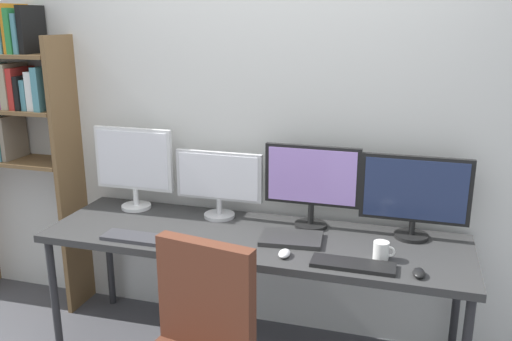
# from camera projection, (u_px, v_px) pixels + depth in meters

# --- Properties ---
(wall_back) EXTENTS (4.67, 0.10, 2.60)m
(wall_back) POSITION_uv_depth(u_px,v_px,m) (274.00, 119.00, 3.14)
(wall_back) COLOR silver
(wall_back) RESTS_ON ground_plane
(desk) EXTENTS (2.27, 0.68, 0.74)m
(desk) POSITION_uv_depth(u_px,v_px,m) (253.00, 244.00, 2.92)
(desk) COLOR #333333
(desk) RESTS_ON ground_plane
(bookshelf) EXTENTS (0.83, 0.28, 1.95)m
(bookshelf) POSITION_uv_depth(u_px,v_px,m) (5.00, 109.00, 3.43)
(bookshelf) COLOR brown
(bookshelf) RESTS_ON ground_plane
(monitor_far_left) EXTENTS (0.50, 0.18, 0.50)m
(monitor_far_left) POSITION_uv_depth(u_px,v_px,m) (134.00, 164.00, 3.25)
(monitor_far_left) COLOR silver
(monitor_far_left) RESTS_ON desk
(monitor_center_left) EXTENTS (0.52, 0.18, 0.39)m
(monitor_center_left) POSITION_uv_depth(u_px,v_px,m) (219.00, 181.00, 3.12)
(monitor_center_left) COLOR silver
(monitor_center_left) RESTS_ON desk
(monitor_center_right) EXTENTS (0.53, 0.18, 0.47)m
(monitor_center_right) POSITION_uv_depth(u_px,v_px,m) (312.00, 181.00, 2.96)
(monitor_center_right) COLOR black
(monitor_center_right) RESTS_ON desk
(monitor_far_right) EXTENTS (0.56, 0.18, 0.45)m
(monitor_far_right) POSITION_uv_depth(u_px,v_px,m) (415.00, 194.00, 2.81)
(monitor_far_right) COLOR black
(monitor_far_right) RESTS_ON desk
(keyboard_left) EXTENTS (0.40, 0.13, 0.02)m
(keyboard_left) POSITION_uv_depth(u_px,v_px,m) (139.00, 238.00, 2.85)
(keyboard_left) COLOR #38383D
(keyboard_left) RESTS_ON desk
(keyboard_right) EXTENTS (0.40, 0.13, 0.02)m
(keyboard_right) POSITION_uv_depth(u_px,v_px,m) (353.00, 265.00, 2.54)
(keyboard_right) COLOR black
(keyboard_right) RESTS_ON desk
(mouse_left_side) EXTENTS (0.06, 0.10, 0.03)m
(mouse_left_side) POSITION_uv_depth(u_px,v_px,m) (284.00, 253.00, 2.65)
(mouse_left_side) COLOR silver
(mouse_left_side) RESTS_ON desk
(mouse_right_side) EXTENTS (0.06, 0.10, 0.03)m
(mouse_right_side) POSITION_uv_depth(u_px,v_px,m) (419.00, 273.00, 2.45)
(mouse_right_side) COLOR black
(mouse_right_side) RESTS_ON desk
(laptop_closed) EXTENTS (0.34, 0.25, 0.02)m
(laptop_closed) POSITION_uv_depth(u_px,v_px,m) (291.00, 239.00, 2.83)
(laptop_closed) COLOR #2D2D2D
(laptop_closed) RESTS_ON desk
(coffee_mug) EXTENTS (0.11, 0.08, 0.09)m
(coffee_mug) POSITION_uv_depth(u_px,v_px,m) (382.00, 251.00, 2.61)
(coffee_mug) COLOR white
(coffee_mug) RESTS_ON desk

